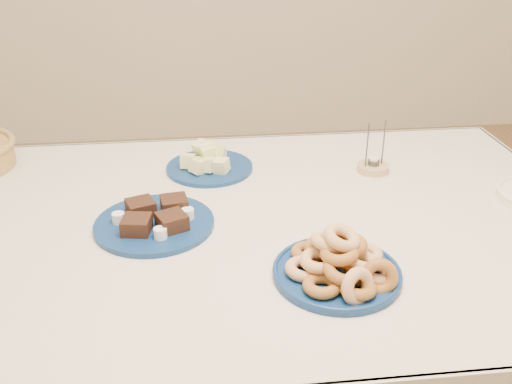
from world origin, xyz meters
TOP-DOWN VIEW (x-y plane):
  - dining_table at (0.00, 0.00)m, footprint 1.71×1.11m
  - donut_platter at (0.15, -0.26)m, footprint 0.34×0.34m
  - melon_plate at (-0.10, 0.30)m, footprint 0.30×0.30m
  - brownie_plate at (-0.24, -0.01)m, footprint 0.34×0.34m
  - candle_holder at (0.37, 0.24)m, footprint 0.11×0.11m

SIDE VIEW (x-z plane):
  - dining_table at x=0.00m, z-range 0.27..1.02m
  - candle_holder at x=0.37m, z-range 0.69..0.84m
  - brownie_plate at x=-0.24m, z-range 0.74..0.79m
  - melon_plate at x=-0.10m, z-range 0.73..0.82m
  - donut_platter at x=0.15m, z-range 0.72..0.84m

